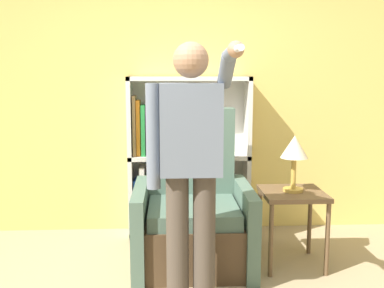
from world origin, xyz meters
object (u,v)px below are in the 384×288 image
person_standing (191,161)px  table_lamp (294,151)px  armchair (192,217)px  bookcase (174,163)px  side_table (292,203)px

person_standing → table_lamp: bearing=36.9°
person_standing → armchair: bearing=86.1°
armchair → person_standing: 0.98m
armchair → person_standing: person_standing is taller
armchair → table_lamp: (0.81, -0.10, 0.57)m
armchair → bookcase: bearing=101.4°
bookcase → side_table: (0.95, -0.81, -0.18)m
person_standing → side_table: (0.86, 0.65, -0.48)m
armchair → table_lamp: armchair is taller
bookcase → person_standing: bearing=-86.4°
table_lamp → person_standing: bearing=-143.1°
side_table → table_lamp: (0.00, 0.00, 0.43)m
person_standing → table_lamp: 1.08m
bookcase → person_standing: 1.49m
person_standing → table_lamp: person_standing is taller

